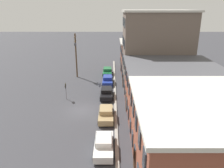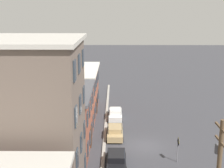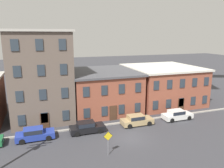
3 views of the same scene
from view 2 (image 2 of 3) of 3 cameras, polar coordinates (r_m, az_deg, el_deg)
The scene contains 9 objects.
ground_plane at distance 35.67m, azimuth 5.94°, elevation -11.14°, with size 200.00×200.00×0.00m, color #38383D.
kerb_strip at distance 35.50m, azimuth -1.44°, elevation -11.05°, with size 56.00×0.36×0.16m, color #9E998E.
apartment_midblock at distance 25.40m, azimuth -18.09°, elevation -6.52°, with size 8.78×11.27×12.84m.
apartment_far at distance 35.12m, azimuth -13.28°, elevation -6.17°, with size 10.84×11.81×6.42m.
apartment_annex at distance 45.98m, azimuth -10.28°, elevation -1.25°, with size 12.18×12.37×6.54m.
car_black at distance 30.96m, azimuth 0.80°, elevation -13.55°, with size 4.40×1.92×1.43m.
car_tan at distance 37.34m, azimuth 0.56°, elevation -8.65°, with size 4.40×1.92×1.43m.
car_white at distance 43.40m, azimuth 0.62°, elevation -5.42°, with size 4.40×1.92×1.43m.
caution_sign at distance 31.97m, azimuth 11.97°, elevation -10.92°, with size 1.00×0.08×2.64m.
Camera 2 is at (-32.25, 3.35, 14.86)m, focal length 50.00 mm.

